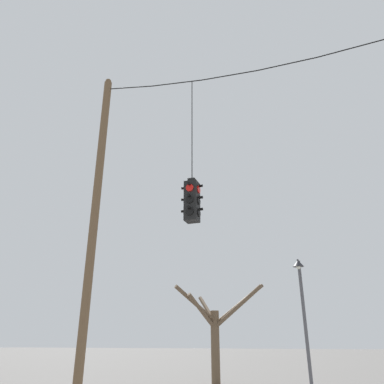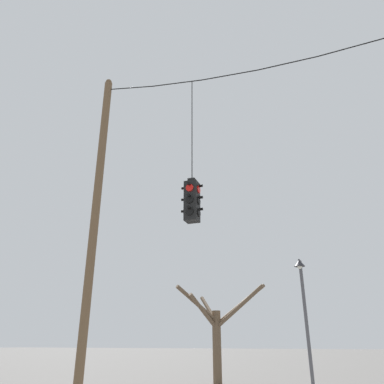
{
  "view_description": "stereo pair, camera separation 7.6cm",
  "coord_description": "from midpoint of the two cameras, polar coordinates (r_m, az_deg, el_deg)",
  "views": [
    {
      "loc": [
        0.22,
        -8.92,
        1.61
      ],
      "look_at": [
        -2.73,
        -0.36,
        5.25
      ],
      "focal_mm": 35.0,
      "sensor_mm": 36.0,
      "label": 1
    },
    {
      "loc": [
        0.29,
        -8.89,
        1.61
      ],
      "look_at": [
        -2.73,
        -0.36,
        5.25
      ],
      "focal_mm": 35.0,
      "sensor_mm": 36.0,
      "label": 2
    }
  ],
  "objects": [
    {
      "name": "utility_pole_left",
      "position": [
        10.85,
        -14.87,
        -4.07
      ],
      "size": [
        0.23,
        0.23,
        9.61
      ],
      "color": "brown",
      "rests_on": "ground_plane"
    },
    {
      "name": "traffic_light_near_right_pole",
      "position": [
        9.67,
        -0.23,
        -1.24
      ],
      "size": [
        0.58,
        0.58,
        4.34
      ],
      "color": "black"
    },
    {
      "name": "bare_tree",
      "position": [
        17.16,
        3.68,
        -19.97
      ],
      "size": [
        3.58,
        2.97,
        4.12
      ],
      "color": "brown",
      "rests_on": "ground_plane"
    },
    {
      "name": "street_lamp",
      "position": [
        14.36,
        16.28,
        -15.25
      ],
      "size": [
        0.4,
        0.7,
        4.43
      ],
      "color": "#515156",
      "rests_on": "ground_plane"
    },
    {
      "name": "span_wire",
      "position": [
        11.2,
        13.9,
        19.13
      ],
      "size": [
        11.26,
        0.03,
        0.6
      ],
      "color": "black"
    }
  ]
}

